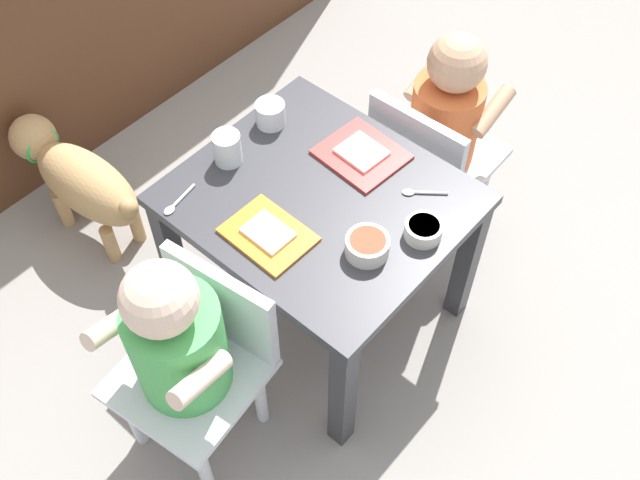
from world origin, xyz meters
TOP-DOWN VIEW (x-y plane):
  - ground_plane at (0.00, 0.00)m, footprint 7.00×7.00m
  - dining_table at (0.00, 0.00)m, footprint 0.52×0.59m
  - seated_child_left at (-0.42, -0.01)m, footprint 0.31×0.31m
  - seated_child_right at (0.42, -0.03)m, footprint 0.29×0.29m
  - dog at (-0.21, 0.67)m, footprint 0.16×0.47m
  - food_tray_left at (-0.15, 0.01)m, footprint 0.14×0.18m
  - food_tray_right at (0.15, 0.01)m, footprint 0.17×0.19m
  - water_cup_left at (-0.05, 0.22)m, footprint 0.06×0.06m
  - water_cup_right at (0.09, 0.23)m, footprint 0.07×0.07m
  - veggie_bowl_near at (0.06, -0.23)m, footprint 0.08×0.08m
  - cereal_bowl_right_side at (-0.05, -0.17)m, footprint 0.09×0.09m
  - spoon_by_left_tray at (-0.22, 0.22)m, footprint 0.10×0.03m
  - spoon_by_right_tray at (0.15, -0.16)m, footprint 0.07×0.09m

SIDE VIEW (x-z plane):
  - ground_plane at x=0.00m, z-range 0.00..0.00m
  - dog at x=-0.21m, z-range 0.05..0.35m
  - dining_table at x=0.00m, z-range 0.14..0.59m
  - seated_child_right at x=0.42m, z-range 0.07..0.69m
  - seated_child_left at x=-0.42m, z-range 0.07..0.71m
  - spoon_by_left_tray at x=-0.22m, z-range 0.44..0.45m
  - spoon_by_right_tray at x=0.15m, z-range 0.44..0.45m
  - food_tray_left at x=-0.15m, z-range 0.44..0.46m
  - food_tray_right at x=0.15m, z-range 0.44..0.46m
  - veggie_bowl_near at x=0.06m, z-range 0.45..0.48m
  - cereal_bowl_right_side at x=-0.05m, z-range 0.45..0.49m
  - water_cup_right at x=0.09m, z-range 0.44..0.50m
  - water_cup_left at x=-0.05m, z-range 0.44..0.51m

